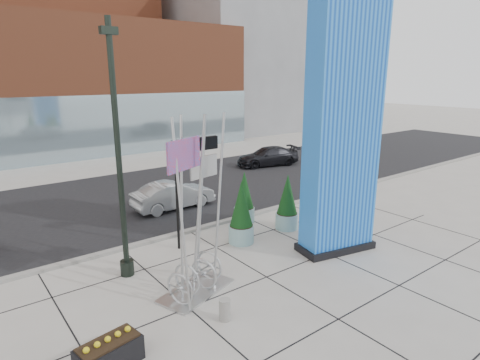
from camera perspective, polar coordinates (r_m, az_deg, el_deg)
ground at (r=13.91m, az=-2.16°, el=-13.27°), size 160.00×160.00×0.00m
street_asphalt at (r=22.23m, az=-17.29°, el=-3.00°), size 80.00×12.00×0.02m
curb_edge at (r=17.00m, az=-10.07°, el=-7.86°), size 80.00×0.30×0.12m
tower_podium at (r=37.93m, az=-25.78°, el=11.77°), size 34.00×10.00×11.00m
tower_glass_front at (r=33.48m, az=-23.44°, el=6.63°), size 34.00×0.60×5.00m
building_grey_parking at (r=53.54m, az=0.72°, el=17.39°), size 20.00×18.00×18.00m
blue_pylon at (r=14.90m, az=14.40°, el=7.21°), size 3.12×1.87×9.72m
lamp_post at (r=13.22m, az=-16.67°, el=0.18°), size 0.52×0.45×8.17m
public_art_sculpture at (r=12.35m, az=-6.37°, el=-9.69°), size 2.67×1.91×5.49m
concrete_bollard at (r=11.52m, az=-2.19°, el=-17.96°), size 0.32×0.32×0.62m
overhead_street_sign at (r=15.20m, az=-6.80°, el=3.64°), size 2.00×0.28×4.23m
round_planter_east at (r=17.47m, az=6.73°, el=-3.27°), size 0.98×0.98×2.45m
round_planter_mid at (r=18.17m, az=0.62°, el=-2.59°), size 0.94×0.94×2.36m
round_planter_west at (r=15.89m, az=0.18°, el=-4.86°), size 1.01×1.01×2.53m
box_planter_north at (r=10.44m, az=-18.13°, el=-22.30°), size 1.54×0.95×0.79m
car_silver_mid at (r=20.33m, az=-9.44°, el=-2.18°), size 4.15×1.47×1.36m
car_dark_east at (r=29.71m, az=3.96°, el=3.35°), size 4.99×2.97×1.35m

